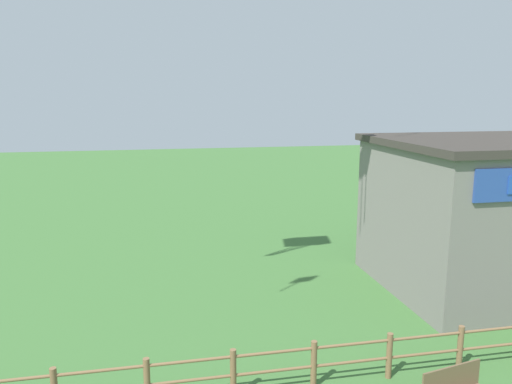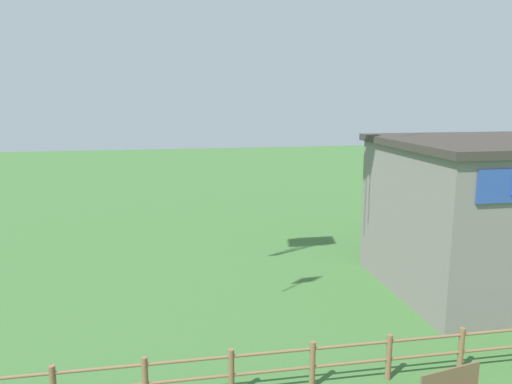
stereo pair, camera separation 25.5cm
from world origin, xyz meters
name	(u,v)px [view 2 (the right image)]	position (x,y,z in m)	size (l,w,h in m)	color
wooden_fence	(272,366)	(0.00, 6.97, 0.63)	(16.74, 0.14, 1.12)	brown
seaside_building	(505,215)	(9.08, 11.66, 2.58)	(8.06, 6.41, 5.13)	slate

